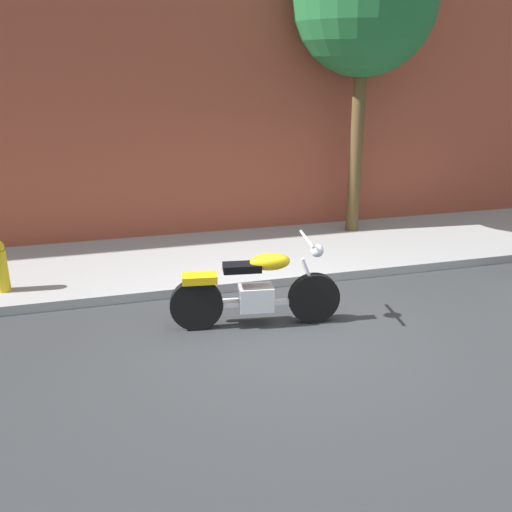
# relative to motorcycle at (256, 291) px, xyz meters

# --- Properties ---
(ground_plane) EXTENTS (60.00, 60.00, 0.00)m
(ground_plane) POSITION_rel_motorcycle_xyz_m (0.34, -0.37, -0.48)
(ground_plane) COLOR #303335
(sidewalk) EXTENTS (25.04, 2.74, 0.14)m
(sidewalk) POSITION_rel_motorcycle_xyz_m (0.34, 2.53, -0.41)
(sidewalk) COLOR #9A9A9A
(sidewalk) RESTS_ON ground
(building_facade) EXTENTS (25.04, 0.50, 8.00)m
(building_facade) POSITION_rel_motorcycle_xyz_m (0.34, 4.15, 3.52)
(building_facade) COLOR brown
(building_facade) RESTS_ON ground
(motorcycle) EXTENTS (2.22, 0.72, 1.18)m
(motorcycle) POSITION_rel_motorcycle_xyz_m (0.00, 0.00, 0.00)
(motorcycle) COLOR black
(motorcycle) RESTS_ON ground
(street_tree) EXTENTS (2.51, 2.51, 5.50)m
(street_tree) POSITION_rel_motorcycle_xyz_m (2.85, 3.29, 3.73)
(street_tree) COLOR brown
(street_tree) RESTS_ON ground
(fire_hydrant) EXTENTS (0.20, 0.20, 0.91)m
(fire_hydrant) POSITION_rel_motorcycle_xyz_m (-3.30, 1.77, -0.02)
(fire_hydrant) COLOR gold
(fire_hydrant) RESTS_ON ground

